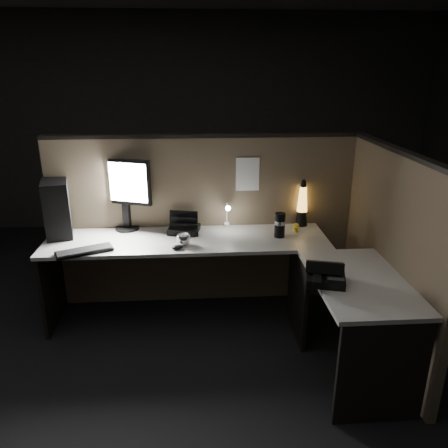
{
  "coord_description": "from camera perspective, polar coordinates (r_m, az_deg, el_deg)",
  "views": [
    {
      "loc": [
        -0.08,
        -2.73,
        2.06
      ],
      "look_at": [
        0.14,
        0.35,
        0.94
      ],
      "focal_mm": 35.0,
      "sensor_mm": 36.0,
      "label": 1
    }
  ],
  "objects": [
    {
      "name": "pc_tower",
      "position": [
        3.88,
        -20.95,
        2.14
      ],
      "size": [
        0.3,
        0.48,
        0.46
      ],
      "primitive_type": "cube",
      "rotation": [
        0.0,
        0.0,
        0.26
      ],
      "color": "black",
      "rests_on": "desk"
    },
    {
      "name": "organizer",
      "position": [
        3.72,
        -5.26,
        -0.41
      ],
      "size": [
        0.29,
        0.26,
        0.19
      ],
      "rotation": [
        0.0,
        0.0,
        -0.22
      ],
      "color": "black",
      "rests_on": "desk"
    },
    {
      "name": "desk",
      "position": [
        3.34,
        0.85,
        -6.39
      ],
      "size": [
        2.6,
        1.6,
        0.73
      ],
      "color": "#B1AFA7",
      "rests_on": "ground"
    },
    {
      "name": "steel_mug",
      "position": [
        3.44,
        -5.3,
        -2.07
      ],
      "size": [
        0.14,
        0.14,
        0.09
      ],
      "primitive_type": "imported",
      "rotation": [
        0.0,
        0.0,
        -0.32
      ],
      "color": "#B5B5BC",
      "rests_on": "desk"
    },
    {
      "name": "room_shell",
      "position": [
        2.76,
        -2.37,
        10.77
      ],
      "size": [
        6.0,
        6.0,
        6.0
      ],
      "color": "silver",
      "rests_on": "ground"
    },
    {
      "name": "keyboard",
      "position": [
        3.47,
        -17.78,
        -3.4
      ],
      "size": [
        0.44,
        0.3,
        0.02
      ],
      "primitive_type": "cube",
      "rotation": [
        0.0,
        0.0,
        0.42
      ],
      "color": "black",
      "rests_on": "desk"
    },
    {
      "name": "lava_lamp",
      "position": [
        3.88,
        10.17,
        2.25
      ],
      "size": [
        0.11,
        0.11,
        0.41
      ],
      "color": "black",
      "rests_on": "desk"
    },
    {
      "name": "pinned_paper",
      "position": [
        3.75,
        3.1,
        6.49
      ],
      "size": [
        0.2,
        0.0,
        0.29
      ],
      "primitive_type": "cube",
      "color": "white",
      "rests_on": "partition_back"
    },
    {
      "name": "monitor",
      "position": [
        3.78,
        -12.88,
        4.67
      ],
      "size": [
        0.46,
        0.22,
        0.61
      ],
      "rotation": [
        0.0,
        0.0,
        -0.34
      ],
      "color": "black",
      "rests_on": "desk"
    },
    {
      "name": "desk_phone",
      "position": [
        2.93,
        13.03,
        -6.38
      ],
      "size": [
        0.29,
        0.29,
        0.15
      ],
      "rotation": [
        0.0,
        0.0,
        -0.27
      ],
      "color": "black",
      "rests_on": "desk"
    },
    {
      "name": "partition_back",
      "position": [
        3.88,
        -2.6,
        0.2
      ],
      "size": [
        2.66,
        0.06,
        1.5
      ],
      "primitive_type": "cube",
      "color": "brown",
      "rests_on": "ground"
    },
    {
      "name": "partition_right",
      "position": [
        3.42,
        20.75,
        -3.97
      ],
      "size": [
        0.06,
        1.66,
        1.5
      ],
      "primitive_type": "cube",
      "color": "brown",
      "rests_on": "ground"
    },
    {
      "name": "mouse",
      "position": [
        3.38,
        -6.11,
        -3.03
      ],
      "size": [
        0.1,
        0.09,
        0.03
      ],
      "primitive_type": "ellipsoid",
      "rotation": [
        0.0,
        0.0,
        0.33
      ],
      "color": "black",
      "rests_on": "desk"
    },
    {
      "name": "figurine",
      "position": [
        3.75,
        9.39,
        -0.31
      ],
      "size": [
        0.06,
        0.06,
        0.06
      ],
      "primitive_type": "sphere",
      "color": "yellow",
      "rests_on": "desk"
    },
    {
      "name": "clip_lamp",
      "position": [
        3.75,
        0.44,
        1.33
      ],
      "size": [
        0.04,
        0.18,
        0.23
      ],
      "color": "silver",
      "rests_on": "desk"
    },
    {
      "name": "floor",
      "position": [
        3.42,
        -1.97,
        -17.14
      ],
      "size": [
        6.0,
        6.0,
        0.0
      ],
      "primitive_type": "plane",
      "color": "black",
      "rests_on": "ground"
    },
    {
      "name": "travel_mug",
      "position": [
        3.61,
        7.29,
        -0.13
      ],
      "size": [
        0.09,
        0.09,
        0.2
      ],
      "primitive_type": "cylinder",
      "color": "black",
      "rests_on": "desk"
    }
  ]
}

